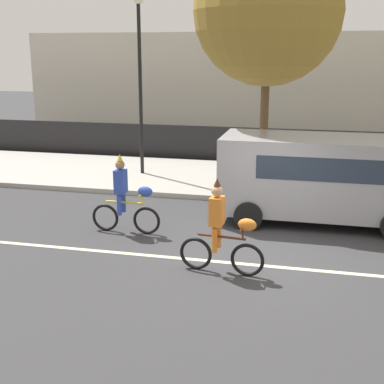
{
  "coord_description": "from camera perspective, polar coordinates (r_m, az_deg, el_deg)",
  "views": [
    {
      "loc": [
        1.13,
        -10.69,
        4.28
      ],
      "look_at": [
        -1.68,
        1.2,
        1.0
      ],
      "focal_mm": 50.0,
      "sensor_mm": 36.0,
      "label": 1
    }
  ],
  "objects": [
    {
      "name": "ground_plane",
      "position": [
        11.57,
        6.79,
        -6.8
      ],
      "size": [
        80.0,
        80.0,
        0.0
      ],
      "primitive_type": "plane",
      "color": "#38383A"
    },
    {
      "name": "road_centre_line",
      "position": [
        11.11,
        6.48,
        -7.72
      ],
      "size": [
        36.0,
        0.14,
        0.01
      ],
      "primitive_type": "cube",
      "color": "beige",
      "rests_on": "ground"
    },
    {
      "name": "sidewalk_curb",
      "position": [
        17.73,
        9.26,
        1.12
      ],
      "size": [
        60.0,
        5.0,
        0.15
      ],
      "primitive_type": "cube",
      "color": "#ADAAA3",
      "rests_on": "ground"
    },
    {
      "name": "fence_line",
      "position": [
        20.44,
        9.95,
        4.72
      ],
      "size": [
        40.0,
        0.08,
        1.4
      ],
      "primitive_type": "cube",
      "color": "black",
      "rests_on": "ground"
    },
    {
      "name": "building_backdrop",
      "position": [
        28.74,
        13.42,
        11.11
      ],
      "size": [
        28.0,
        8.0,
        5.02
      ],
      "primitive_type": "cube",
      "color": "beige",
      "rests_on": "ground"
    },
    {
      "name": "parade_cyclist_cobalt",
      "position": [
        12.76,
        -7.09,
        -0.72
      ],
      "size": [
        1.72,
        0.5,
        1.92
      ],
      "color": "black",
      "rests_on": "ground"
    },
    {
      "name": "parade_cyclist_orange",
      "position": [
        10.39,
        3.24,
        -4.32
      ],
      "size": [
        1.72,
        0.5,
        1.92
      ],
      "color": "black",
      "rests_on": "ground"
    },
    {
      "name": "parked_van_grey",
      "position": [
        13.72,
        14.05,
        1.94
      ],
      "size": [
        5.0,
        2.22,
        2.18
      ],
      "color": "#99999E",
      "rests_on": "ground"
    },
    {
      "name": "street_lamp_post",
      "position": [
        18.01,
        -5.61,
        14.03
      ],
      "size": [
        0.36,
        0.36,
        5.86
      ],
      "color": "black",
      "rests_on": "sidewalk_curb"
    },
    {
      "name": "street_tree_far_corner",
      "position": [
        15.45,
        8.1,
        18.59
      ],
      "size": [
        4.08,
        4.08,
        7.18
      ],
      "color": "brown",
      "rests_on": "sidewalk_curb"
    }
  ]
}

